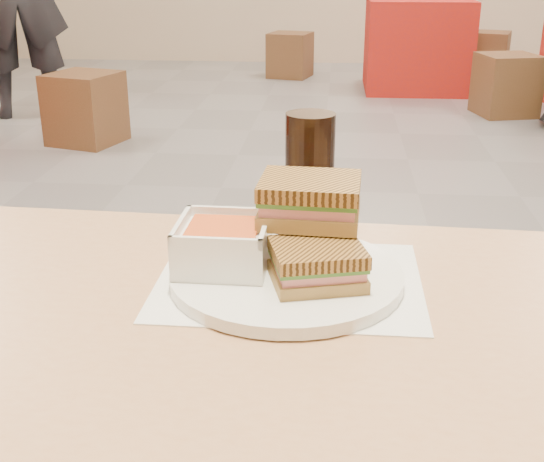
# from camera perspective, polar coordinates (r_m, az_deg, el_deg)

# --- Properties ---
(main_table) EXTENTS (1.22, 0.74, 0.75)m
(main_table) POSITION_cam_1_polar(r_m,az_deg,el_deg) (0.86, -3.28, -14.57)
(main_table) COLOR tan
(main_table) RESTS_ON ground
(tray_liner) EXTENTS (0.33, 0.26, 0.00)m
(tray_liner) POSITION_cam_1_polar(r_m,az_deg,el_deg) (0.90, 1.39, -3.99)
(tray_liner) COLOR white
(tray_liner) RESTS_ON main_table
(plate) EXTENTS (0.29, 0.29, 0.02)m
(plate) POSITION_cam_1_polar(r_m,az_deg,el_deg) (0.89, 1.16, -3.64)
(plate) COLOR white
(plate) RESTS_ON tray_liner
(soup_bowl) EXTENTS (0.11, 0.11, 0.06)m
(soup_bowl) POSITION_cam_1_polar(r_m,az_deg,el_deg) (0.89, -3.94, -1.24)
(soup_bowl) COLOR white
(soup_bowl) RESTS_ON plate
(panini_lower) EXTENTS (0.13, 0.11, 0.05)m
(panini_lower) POSITION_cam_1_polar(r_m,az_deg,el_deg) (0.85, 3.65, -2.70)
(panini_lower) COLOR #A47A3F
(panini_lower) RESTS_ON plate
(panini_upper) EXTENTS (0.13, 0.11, 0.06)m
(panini_upper) POSITION_cam_1_polar(r_m,az_deg,el_deg) (0.90, 3.06, 2.52)
(panini_upper) COLOR #A47A3F
(panini_upper) RESTS_ON panini_lower
(cola_glass) EXTENTS (0.08, 0.08, 0.16)m
(cola_glass) POSITION_cam_1_polar(r_m,az_deg,el_deg) (1.10, 3.05, 5.26)
(cola_glass) COLOR black
(cola_glass) RESTS_ON main_table
(bg_table_2) EXTENTS (0.86, 0.86, 0.75)m
(bg_table_2) POSITION_cam_1_polar(r_m,az_deg,el_deg) (6.40, 11.53, 14.44)
(bg_table_2) COLOR red
(bg_table_2) RESTS_ON ground
(bg_chair_0r) EXTENTS (0.48, 0.48, 0.44)m
(bg_chair_0r) POSITION_cam_1_polar(r_m,az_deg,el_deg) (4.63, -14.77, 9.51)
(bg_chair_0r) COLOR brown
(bg_chair_0r) RESTS_ON ground
(bg_chair_1l) EXTENTS (0.47, 0.47, 0.44)m
(bg_chair_1l) POSITION_cam_1_polar(r_m,az_deg,el_deg) (5.56, 18.29, 11.08)
(bg_chair_1l) COLOR brown
(bg_chair_1l) RESTS_ON ground
(bg_chair_2l) EXTENTS (0.44, 0.44, 0.41)m
(bg_chair_2l) POSITION_cam_1_polar(r_m,az_deg,el_deg) (6.94, 1.46, 13.95)
(bg_chair_2l) COLOR brown
(bg_chair_2l) RESTS_ON ground
(bg_chair_2r) EXTENTS (0.46, 0.46, 0.42)m
(bg_chair_2r) POSITION_cam_1_polar(r_m,az_deg,el_deg) (7.25, 16.90, 13.42)
(bg_chair_2r) COLOR brown
(bg_chair_2r) RESTS_ON ground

